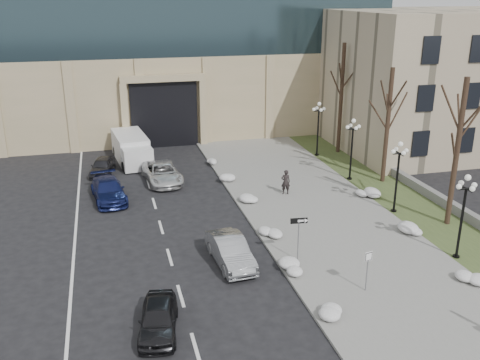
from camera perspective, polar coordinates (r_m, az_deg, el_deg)
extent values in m
plane|color=black|center=(22.74, 13.36, -17.49)|extent=(160.00, 160.00, 0.00)
cube|color=gray|center=(35.09, 8.03, -3.23)|extent=(9.00, 40.00, 0.12)
cube|color=gray|center=(33.71, 0.91, -3.99)|extent=(0.30, 40.00, 0.14)
cube|color=#3B4B25|center=(37.94, 17.16, -2.19)|extent=(4.00, 40.00, 0.10)
cube|color=slate|center=(40.45, 18.18, -0.50)|extent=(0.50, 30.00, 0.70)
cube|color=tan|center=(59.03, -7.36, 10.04)|extent=(40.00, 20.00, 8.00)
cube|color=black|center=(50.19, -8.23, 7.19)|extent=(6.00, 2.50, 6.00)
cube|color=tan|center=(48.23, -8.22, 10.69)|extent=(7.50, 0.60, 0.60)
cube|color=tan|center=(48.58, -12.16, 6.55)|extent=(0.60, 0.60, 6.00)
cube|color=tan|center=(49.33, -3.97, 7.13)|extent=(0.60, 0.60, 6.00)
cube|color=tan|center=(54.34, 21.15, 10.25)|extent=(22.00, 18.00, 12.00)
cube|color=black|center=(43.28, 18.64, 3.72)|extent=(1.40, 0.25, 2.00)
cube|color=black|center=(45.56, 22.89, 3.95)|extent=(1.40, 0.25, 2.00)
cube|color=black|center=(42.53, 19.15, 8.26)|extent=(1.40, 0.25, 2.00)
cube|color=black|center=(44.84, 23.47, 8.26)|extent=(1.40, 0.25, 2.00)
cube|color=black|center=(42.06, 19.68, 12.93)|extent=(1.40, 0.25, 2.00)
cube|color=black|center=(44.39, 24.09, 12.68)|extent=(1.40, 0.25, 2.00)
imported|color=black|center=(23.18, -8.70, -14.39)|extent=(2.17, 4.03, 1.30)
imported|color=#93969A|center=(28.03, -1.04, -7.58)|extent=(1.92, 4.58, 1.47)
imported|color=navy|center=(37.46, -13.86, -1.06)|extent=(2.60, 5.17, 1.44)
imported|color=silver|center=(40.24, -8.32, 0.76)|extent=(2.89, 5.42, 1.45)
imported|color=#29282D|center=(42.98, -14.46, 1.45)|extent=(2.34, 4.07, 1.30)
imported|color=black|center=(37.24, 4.89, -0.21)|extent=(0.70, 0.51, 1.76)
cube|color=silver|center=(46.25, -11.62, 3.51)|extent=(2.98, 5.68, 2.18)
cube|color=silver|center=(43.18, -10.88, 2.27)|extent=(2.47, 1.98, 1.75)
cylinder|color=black|center=(43.41, -12.29, 1.43)|extent=(0.35, 0.79, 0.76)
cylinder|color=black|center=(43.74, -9.47, 1.75)|extent=(0.35, 0.79, 0.76)
cylinder|color=black|center=(47.86, -13.18, 3.04)|extent=(0.35, 0.79, 0.76)
cylinder|color=black|center=(48.17, -10.61, 3.33)|extent=(0.35, 0.79, 0.76)
cylinder|color=slate|center=(28.13, 6.22, -6.47)|extent=(0.06, 0.06, 2.47)
cube|color=black|center=(27.65, 6.31, -4.34)|extent=(0.90, 0.14, 0.30)
cube|color=white|center=(27.66, 6.61, -4.34)|extent=(0.43, 0.06, 0.11)
cone|color=white|center=(27.72, 7.09, -4.32)|extent=(0.24, 0.27, 0.25)
cylinder|color=slate|center=(26.05, 13.38, -9.62)|extent=(0.06, 0.06, 2.10)
cube|color=white|center=(25.65, 13.53, -7.93)|extent=(0.45, 0.16, 0.46)
cube|color=black|center=(25.63, 13.57, -7.95)|extent=(0.39, 0.12, 0.40)
cube|color=white|center=(25.63, 13.58, -7.96)|extent=(0.33, 0.10, 0.34)
ellipsoid|color=white|center=(24.06, 9.09, -14.03)|extent=(1.10, 1.60, 0.36)
ellipsoid|color=white|center=(27.37, 5.46, -9.42)|extent=(1.10, 1.60, 0.36)
ellipsoid|color=white|center=(31.23, 3.26, -5.54)|extent=(1.10, 1.60, 0.36)
ellipsoid|color=white|center=(35.93, 0.68, -2.07)|extent=(1.10, 1.60, 0.36)
ellipsoid|color=white|center=(39.71, -1.17, 0.06)|extent=(1.10, 1.60, 0.36)
ellipsoid|color=white|center=(44.16, -2.81, 2.06)|extent=(1.10, 1.60, 0.36)
ellipsoid|color=white|center=(28.63, 23.90, -9.78)|extent=(1.10, 1.60, 0.36)
ellipsoid|color=white|center=(32.72, 18.00, -5.31)|extent=(1.10, 1.60, 0.36)
ellipsoid|color=white|center=(37.70, 13.62, -1.58)|extent=(1.10, 1.60, 0.36)
cylinder|color=black|center=(31.03, 22.05, -7.62)|extent=(0.36, 0.36, 0.20)
cylinder|color=black|center=(30.26, 22.50, -4.41)|extent=(0.14, 0.14, 4.00)
cylinder|color=black|center=(29.56, 22.99, -0.85)|extent=(0.10, 0.90, 0.10)
cylinder|color=black|center=(29.56, 22.99, -0.85)|extent=(0.90, 0.10, 0.10)
sphere|color=silver|center=(29.37, 23.14, 0.25)|extent=(0.32, 0.32, 0.32)
sphere|color=silver|center=(29.78, 23.72, -0.50)|extent=(0.28, 0.28, 0.28)
sphere|color=silver|center=(29.25, 22.32, -0.66)|extent=(0.28, 0.28, 0.28)
sphere|color=silver|center=(29.85, 22.52, -0.29)|extent=(0.28, 0.28, 0.28)
sphere|color=silver|center=(29.18, 23.55, -0.87)|extent=(0.28, 0.28, 0.28)
cylinder|color=black|center=(35.90, 16.06, -3.23)|extent=(0.36, 0.36, 0.20)
cylinder|color=black|center=(35.23, 16.35, -0.38)|extent=(0.14, 0.14, 4.00)
cylinder|color=black|center=(34.63, 16.66, 2.74)|extent=(0.10, 0.90, 0.10)
cylinder|color=black|center=(34.63, 16.66, 2.74)|extent=(0.90, 0.10, 0.10)
sphere|color=silver|center=(34.47, 16.75, 3.69)|extent=(0.32, 0.32, 0.32)
sphere|color=silver|center=(34.82, 17.32, 3.02)|extent=(0.28, 0.28, 0.28)
sphere|color=silver|center=(34.37, 16.03, 2.93)|extent=(0.28, 0.28, 0.28)
sphere|color=silver|center=(34.96, 16.31, 3.18)|extent=(0.28, 0.28, 0.28)
sphere|color=silver|center=(34.23, 17.06, 2.76)|extent=(0.28, 0.28, 0.28)
cylinder|color=black|center=(41.22, 11.60, 0.10)|extent=(0.36, 0.36, 0.20)
cylinder|color=black|center=(40.64, 11.78, 2.62)|extent=(0.14, 0.14, 4.00)
cylinder|color=black|center=(40.12, 11.97, 5.36)|extent=(0.10, 0.90, 0.10)
cylinder|color=black|center=(40.12, 11.97, 5.36)|extent=(0.90, 0.10, 0.10)
sphere|color=silver|center=(39.98, 12.03, 6.19)|extent=(0.32, 0.32, 0.32)
sphere|color=silver|center=(40.29, 12.56, 5.59)|extent=(0.28, 0.28, 0.28)
sphere|color=silver|center=(39.89, 11.40, 5.54)|extent=(0.28, 0.28, 0.28)
sphere|color=silver|center=(40.48, 11.71, 5.72)|extent=(0.28, 0.28, 0.28)
sphere|color=silver|center=(39.70, 12.27, 5.41)|extent=(0.28, 0.28, 0.28)
cylinder|color=black|center=(46.83, 8.18, 2.65)|extent=(0.36, 0.36, 0.20)
cylinder|color=black|center=(46.33, 8.29, 4.89)|extent=(0.14, 0.14, 4.00)
cylinder|color=black|center=(45.87, 8.41, 7.31)|extent=(0.10, 0.90, 0.10)
cylinder|color=black|center=(45.87, 8.41, 7.31)|extent=(0.90, 0.10, 0.10)
sphere|color=silver|center=(45.75, 8.45, 8.05)|extent=(0.32, 0.32, 0.32)
sphere|color=silver|center=(46.02, 8.94, 7.51)|extent=(0.28, 0.28, 0.28)
sphere|color=silver|center=(45.67, 7.90, 7.48)|extent=(0.28, 0.28, 0.28)
sphere|color=silver|center=(46.25, 8.21, 7.61)|extent=(0.28, 0.28, 0.28)
sphere|color=silver|center=(45.44, 8.64, 7.38)|extent=(0.28, 0.28, 0.28)
cylinder|color=black|center=(33.72, 22.09, 2.56)|extent=(0.32, 0.32, 9.00)
cylinder|color=black|center=(40.23, 15.45, 5.48)|extent=(0.32, 0.32, 8.50)
cylinder|color=black|center=(47.06, 10.72, 8.42)|extent=(0.32, 0.32, 9.50)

